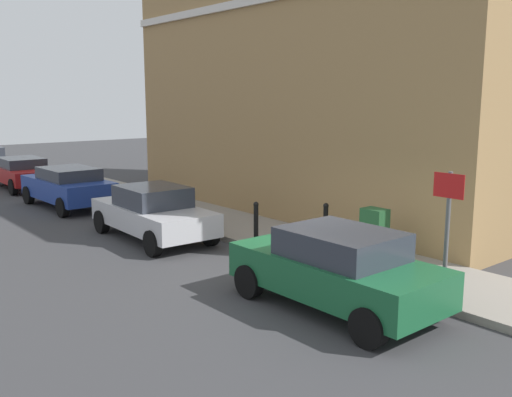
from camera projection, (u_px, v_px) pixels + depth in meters
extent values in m
plane|color=#38383A|center=(297.00, 282.00, 11.56)|extent=(80.00, 80.00, 0.00)
cube|color=gray|center=(209.00, 218.00, 17.35)|extent=(2.42, 30.00, 0.15)
cube|color=#9E7A4C|center=(350.00, 66.00, 18.98)|extent=(7.88, 13.96, 9.60)
cube|color=#195933|center=(335.00, 274.00, 9.98)|extent=(1.77, 3.95, 0.65)
cube|color=#2D333D|center=(341.00, 244.00, 9.80)|extent=(1.55, 1.98, 0.51)
cylinder|color=black|center=(249.00, 281.00, 10.59)|extent=(0.22, 0.64, 0.64)
cylinder|color=black|center=(310.00, 265.00, 11.63)|extent=(0.22, 0.64, 0.64)
cylinder|color=black|center=(368.00, 328.00, 8.45)|extent=(0.22, 0.64, 0.64)
cylinder|color=black|center=(431.00, 302.00, 9.49)|extent=(0.22, 0.64, 0.64)
cube|color=#B7B7BC|center=(153.00, 216.00, 14.98)|extent=(1.84, 4.19, 0.59)
cube|color=#2D333D|center=(153.00, 196.00, 14.88)|extent=(1.57, 1.85, 0.54)
cylinder|color=black|center=(102.00, 221.00, 15.73)|extent=(0.24, 0.65, 0.64)
cylinder|color=black|center=(154.00, 214.00, 16.71)|extent=(0.24, 0.65, 0.64)
cylinder|color=black|center=(153.00, 243.00, 13.36)|extent=(0.24, 0.65, 0.64)
cylinder|color=black|center=(210.00, 233.00, 14.34)|extent=(0.24, 0.65, 0.64)
cube|color=navy|center=(68.00, 188.00, 19.36)|extent=(1.84, 4.17, 0.68)
cube|color=#2D333D|center=(69.00, 174.00, 19.15)|extent=(1.59, 2.13, 0.42)
cylinder|color=black|center=(29.00, 195.00, 20.01)|extent=(0.24, 0.65, 0.64)
cylinder|color=black|center=(73.00, 190.00, 21.08)|extent=(0.24, 0.65, 0.64)
cylinder|color=black|center=(63.00, 207.00, 17.76)|extent=(0.24, 0.65, 0.64)
cylinder|color=black|center=(111.00, 201.00, 18.82)|extent=(0.24, 0.65, 0.64)
cube|color=maroon|center=(22.00, 174.00, 23.46)|extent=(1.78, 4.24, 0.57)
cube|color=#2D333D|center=(21.00, 163.00, 23.37)|extent=(1.54, 2.13, 0.42)
cylinder|color=black|center=(31.00, 175.00, 25.20)|extent=(0.23, 0.64, 0.64)
cylinder|color=black|center=(13.00, 187.00, 21.82)|extent=(0.23, 0.64, 0.64)
cylinder|color=black|center=(54.00, 183.00, 22.80)|extent=(0.23, 0.64, 0.64)
cylinder|color=black|center=(10.00, 170.00, 27.06)|extent=(0.23, 0.64, 0.64)
cube|color=#1E4C28|center=(374.00, 234.00, 12.59)|extent=(0.40, 0.55, 1.15)
cube|color=#333333|center=(373.00, 257.00, 12.68)|extent=(0.46, 0.61, 0.08)
cylinder|color=black|center=(325.00, 225.00, 13.87)|extent=(0.12, 0.12, 0.95)
sphere|color=black|center=(326.00, 206.00, 13.78)|extent=(0.14, 0.14, 0.14)
cylinder|color=black|center=(256.00, 224.00, 14.04)|extent=(0.12, 0.12, 0.95)
sphere|color=black|center=(256.00, 204.00, 13.95)|extent=(0.14, 0.14, 0.14)
cylinder|color=#59595B|center=(447.00, 235.00, 10.08)|extent=(0.08, 0.08, 2.30)
cube|color=white|center=(449.00, 186.00, 9.91)|extent=(0.03, 0.56, 0.40)
cube|color=red|center=(449.00, 186.00, 9.90)|extent=(0.01, 0.60, 0.44)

